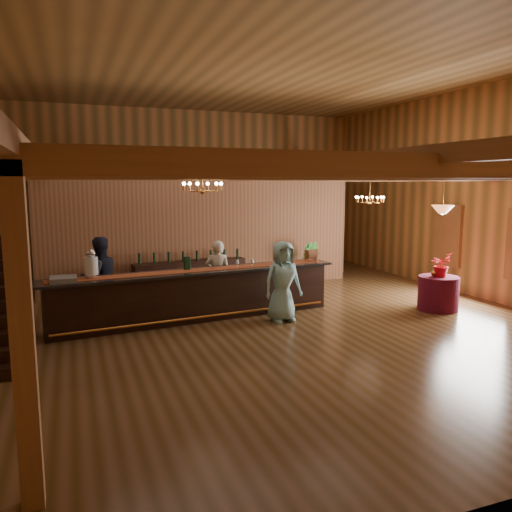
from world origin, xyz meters
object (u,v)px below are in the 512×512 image
object	(u,v)px
beverage_dispenser	(91,264)
chandelier_left	(203,186)
round_table	(438,293)
tasting_bar	(197,295)
pendant_lamp	(443,209)
chandelier_right	(370,199)
guest	(283,281)
backbar_shelf	(191,277)
bartender	(218,275)
floor_plant	(306,263)
staff_second	(100,278)
raffle_drum	(311,254)

from	to	relation	value
beverage_dispenser	chandelier_left	size ratio (longest dim) A/B	0.75
round_table	chandelier_left	xyz separation A→B (m)	(-5.63, 0.41, 2.54)
tasting_bar	pendant_lamp	distance (m)	6.02
chandelier_left	chandelier_right	xyz separation A→B (m)	(5.37, 2.24, -0.37)
round_table	chandelier_right	bearing A→B (deg)	95.61
guest	beverage_dispenser	bearing A→B (deg)	167.31
backbar_shelf	bartender	xyz separation A→B (m)	(0.18, -2.13, 0.40)
beverage_dispenser	round_table	bearing A→B (deg)	-7.39
chandelier_right	bartender	xyz separation A→B (m)	(-4.67, -0.82, -1.73)
beverage_dispenser	guest	distance (m)	4.00
chandelier_left	floor_plant	size ratio (longest dim) A/B	0.61
backbar_shelf	staff_second	world-z (taller)	staff_second
chandelier_right	guest	bearing A→B (deg)	-148.05
round_table	floor_plant	distance (m)	4.17
chandelier_right	bartender	distance (m)	5.04
tasting_bar	backbar_shelf	bearing A→B (deg)	73.78
tasting_bar	staff_second	xyz separation A→B (m)	(-2.01, 0.74, 0.36)
beverage_dispenser	pendant_lamp	distance (m)	7.93
tasting_bar	bartender	bearing A→B (deg)	37.63
round_table	backbar_shelf	bearing A→B (deg)	142.19
tasting_bar	guest	distance (m)	1.93
raffle_drum	chandelier_left	bearing A→B (deg)	-160.75
round_table	guest	distance (m)	3.93
round_table	guest	xyz separation A→B (m)	(-3.88, 0.40, 0.48)
staff_second	floor_plant	bearing A→B (deg)	175.16
chandelier_left	bartender	distance (m)	2.64
guest	floor_plant	size ratio (longest dim) A/B	1.36
raffle_drum	pendant_lamp	bearing A→B (deg)	-28.48
pendant_lamp	bartender	world-z (taller)	pendant_lamp
chandelier_left	floor_plant	world-z (taller)	chandelier_left
beverage_dispenser	floor_plant	xyz separation A→B (m)	(6.19, 2.83, -0.74)
chandelier_right	beverage_dispenser	bearing A→B (deg)	-167.71
floor_plant	round_table	bearing A→B (deg)	-67.17
backbar_shelf	chandelier_right	bearing A→B (deg)	-21.29
backbar_shelf	chandelier_right	distance (m)	5.45
beverage_dispenser	guest	world-z (taller)	guest
guest	staff_second	bearing A→B (deg)	153.87
chandelier_right	raffle_drum	bearing A→B (deg)	-153.33
beverage_dispenser	raffle_drum	xyz separation A→B (m)	(5.14, 0.43, -0.11)
tasting_bar	staff_second	distance (m)	2.17
beverage_dispenser	round_table	xyz separation A→B (m)	(7.80, -1.01, -0.99)
chandelier_right	staff_second	bearing A→B (deg)	-174.40
raffle_drum	guest	xyz separation A→B (m)	(-1.22, -1.05, -0.39)
backbar_shelf	guest	size ratio (longest dim) A/B	1.77
round_table	bartender	size ratio (longest dim) A/B	0.56
pendant_lamp	staff_second	size ratio (longest dim) A/B	0.49
backbar_shelf	raffle_drum	bearing A→B (deg)	-52.02
backbar_shelf	pendant_lamp	xyz separation A→B (m)	(5.11, -3.97, 1.96)
tasting_bar	staff_second	world-z (taller)	staff_second
beverage_dispenser	raffle_drum	size ratio (longest dim) A/B	1.76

